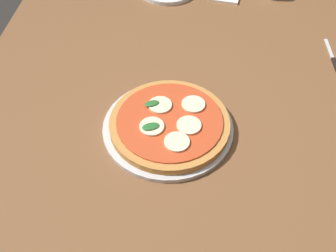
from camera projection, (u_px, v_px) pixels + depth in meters
The scene contains 5 objects.
ground_plane at pixel (182, 237), 1.51m from camera, with size 6.00×6.00×0.00m, color #2D2B28.
dining_table at pixel (189, 125), 1.02m from camera, with size 1.52×1.15×0.75m.
serving_tray at pixel (168, 127), 0.89m from camera, with size 0.30×0.30×0.01m, color silver.
pizza at pixel (170, 123), 0.88m from camera, with size 0.28×0.28×0.03m.
knife at pixel (333, 59), 1.07m from camera, with size 0.15×0.01×0.01m.
Camera 1 is at (0.68, -0.01, 1.42)m, focal length 40.87 mm.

